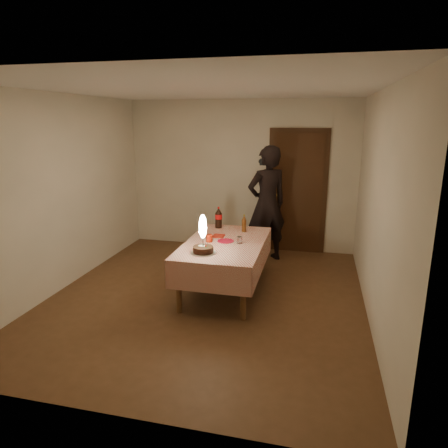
{
  "coord_description": "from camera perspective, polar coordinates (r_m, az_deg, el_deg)",
  "views": [
    {
      "loc": [
        1.34,
        -4.63,
        2.25
      ],
      "look_at": [
        0.19,
        0.21,
        0.95
      ],
      "focal_mm": 32.0,
      "sensor_mm": 36.0,
      "label": 1
    }
  ],
  "objects": [
    {
      "name": "dining_table",
      "position": [
        5.29,
        0.13,
        -3.54
      ],
      "size": [
        1.02,
        1.72,
        0.69
      ],
      "color": "brown",
      "rests_on": "ground"
    },
    {
      "name": "red_cup",
      "position": [
        5.25,
        -2.12,
        -2.04
      ],
      "size": [
        0.08,
        0.08,
        0.1
      ],
      "primitive_type": "cylinder",
      "color": "red",
      "rests_on": "dining_table"
    },
    {
      "name": "birthday_cake",
      "position": [
        4.8,
        -3.01,
        -2.64
      ],
      "size": [
        0.31,
        0.31,
        0.48
      ],
      "color": "white",
      "rests_on": "dining_table"
    },
    {
      "name": "cola_bottle",
      "position": [
        5.91,
        -0.78,
        0.91
      ],
      "size": [
        0.1,
        0.1,
        0.32
      ],
      "color": "black",
      "rests_on": "dining_table"
    },
    {
      "name": "ground",
      "position": [
        5.32,
        -2.54,
        -10.4
      ],
      "size": [
        4.0,
        4.5,
        0.01
      ],
      "primitive_type": "cube",
      "color": "brown",
      "rests_on": "ground"
    },
    {
      "name": "clear_cup",
      "position": [
        5.19,
        2.23,
        -2.31
      ],
      "size": [
        0.07,
        0.07,
        0.09
      ],
      "primitive_type": "cylinder",
      "color": "silver",
      "rests_on": "dining_table"
    },
    {
      "name": "red_plate",
      "position": [
        5.29,
        0.24,
        -2.43
      ],
      "size": [
        0.22,
        0.22,
        0.01
      ],
      "primitive_type": "cylinder",
      "color": "red",
      "rests_on": "dining_table"
    },
    {
      "name": "amber_bottle_right",
      "position": [
        5.71,
        2.88,
        0.04
      ],
      "size": [
        0.06,
        0.06,
        0.25
      ],
      "color": "#592D0F",
      "rests_on": "dining_table"
    },
    {
      "name": "napkin_stack",
      "position": [
        5.5,
        -0.79,
        -1.71
      ],
      "size": [
        0.15,
        0.15,
        0.02
      ],
      "primitive_type": "cube",
      "color": "#A42012",
      "rests_on": "dining_table"
    },
    {
      "name": "photographer",
      "position": [
        6.46,
        6.15,
        2.83
      ],
      "size": [
        0.82,
        0.77,
        1.87
      ],
      "color": "black",
      "rests_on": "ground"
    },
    {
      "name": "room_shell",
      "position": [
        4.92,
        -2.13,
        7.67
      ],
      "size": [
        4.04,
        4.54,
        2.62
      ],
      "color": "silver",
      "rests_on": "ground"
    }
  ]
}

